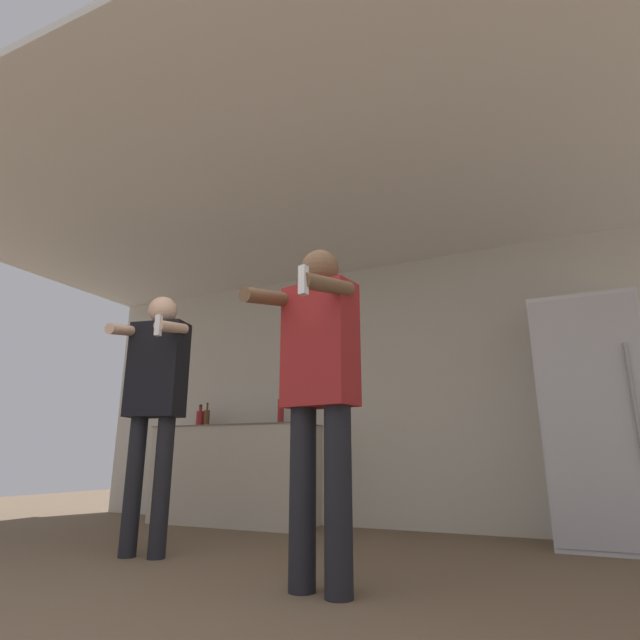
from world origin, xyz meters
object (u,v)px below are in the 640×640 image
(bottle_green_wine, at_px, (200,418))
(bottle_short_whiskey, at_px, (207,418))
(person_man_side, at_px, (155,392))
(refrigerator, at_px, (594,419))
(person_woman_foreground, at_px, (319,382))
(bottle_dark_rum, at_px, (281,411))

(bottle_green_wine, height_order, bottle_short_whiskey, bottle_short_whiskey)
(bottle_short_whiskey, bearing_deg, person_man_side, -63.24)
(refrigerator, relative_size, person_woman_foreground, 1.03)
(refrigerator, xyz_separation_m, person_woman_foreground, (-1.37, -1.97, 0.10))
(bottle_dark_rum, bearing_deg, person_woman_foreground, -56.10)
(bottle_dark_rum, relative_size, bottle_short_whiskey, 1.30)
(refrigerator, xyz_separation_m, person_man_side, (-2.80, -1.63, 0.17))
(bottle_dark_rum, distance_m, bottle_green_wine, 1.01)
(person_woman_foreground, bearing_deg, person_man_side, 166.66)
(bottle_dark_rum, height_order, bottle_short_whiskey, bottle_dark_rum)
(refrigerator, height_order, person_woman_foreground, refrigerator)
(bottle_short_whiskey, distance_m, person_man_side, 1.95)
(person_woman_foreground, xyz_separation_m, person_man_side, (-1.44, 0.34, 0.06))
(bottle_dark_rum, distance_m, person_woman_foreground, 2.51)
(person_man_side, bearing_deg, refrigerator, 30.23)
(refrigerator, distance_m, bottle_green_wine, 3.78)
(person_man_side, bearing_deg, bottle_green_wine, 119.07)
(bottle_dark_rum, distance_m, person_man_side, 1.74)
(person_woman_foreground, bearing_deg, refrigerator, 55.26)
(refrigerator, relative_size, bottle_short_whiskey, 6.88)
(bottle_dark_rum, relative_size, person_woman_foreground, 0.19)
(bottle_green_wine, xyz_separation_m, bottle_short_whiskey, (0.09, 0.00, -0.00))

